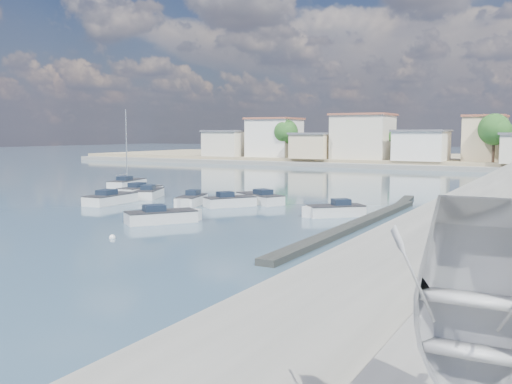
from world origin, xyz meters
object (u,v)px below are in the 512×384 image
motorboat_a (113,199)px  motorboat_b (232,202)px  motorboat_c (258,199)px  motorboat_f (150,194)px  motorboat_g (191,201)px  motorboat_e (142,191)px  sailboat (128,183)px  motorboat_h (165,217)px  motorboat_d (333,211)px

motorboat_a → motorboat_b: 10.84m
motorboat_c → motorboat_f: (-11.08, -1.39, -0.00)m
motorboat_a → motorboat_g: size_ratio=1.24×
motorboat_b → motorboat_c: bearing=76.0°
motorboat_e → motorboat_f: size_ratio=1.12×
sailboat → motorboat_g: bearing=-32.8°
motorboat_f → sailboat: bearing=141.3°
motorboat_h → sailboat: 27.66m
motorboat_a → motorboat_c: same height
motorboat_b → motorboat_c: 3.23m
motorboat_a → motorboat_e: size_ratio=1.05×
motorboat_a → sailboat: bearing=126.6°
motorboat_d → motorboat_g: (-12.98, 0.10, 0.00)m
motorboat_a → motorboat_e: bearing=109.3°
sailboat → motorboat_a: bearing=-53.4°
motorboat_h → sailboat: sailboat is taller
motorboat_b → motorboat_c: same height
motorboat_b → motorboat_e: same height
motorboat_d → motorboat_g: same height
motorboat_e → sailboat: size_ratio=0.62×
motorboat_f → motorboat_h: bearing=-46.9°
motorboat_h → motorboat_g: bearing=114.6°
motorboat_d → sailboat: sailboat is taller
motorboat_d → motorboat_g: 12.98m
motorboat_b → motorboat_f: size_ratio=0.90×
motorboat_c → motorboat_b: bearing=-104.0°
motorboat_f → motorboat_h: size_ratio=1.00×
motorboat_a → motorboat_f: bearing=89.8°
motorboat_a → motorboat_b: same height
motorboat_h → motorboat_a: bearing=149.2°
motorboat_g → motorboat_d: bearing=-0.4°
motorboat_f → motorboat_a: bearing=-90.2°
motorboat_a → motorboat_h: bearing=-30.8°
motorboat_e → sailboat: sailboat is taller
motorboat_g → sailboat: 19.30m
motorboat_e → motorboat_f: 2.86m
motorboat_b → motorboat_d: bearing=-8.0°
motorboat_g → motorboat_a: bearing=-163.2°
sailboat → motorboat_c: bearing=-16.6°
motorboat_a → sailboat: (-9.32, 12.54, 0.04)m
motorboat_c → motorboat_f: same height
motorboat_g → sailboat: size_ratio=0.52×
motorboat_b → motorboat_h: 9.78m
motorboat_d → motorboat_e: same height
motorboat_f → motorboat_h: same height
motorboat_b → sailboat: size_ratio=0.50×
motorboat_d → motorboat_g: size_ratio=0.90×
motorboat_f → motorboat_h: 15.77m
motorboat_a → motorboat_c: (11.10, 6.46, 0.00)m
motorboat_d → motorboat_f: same height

